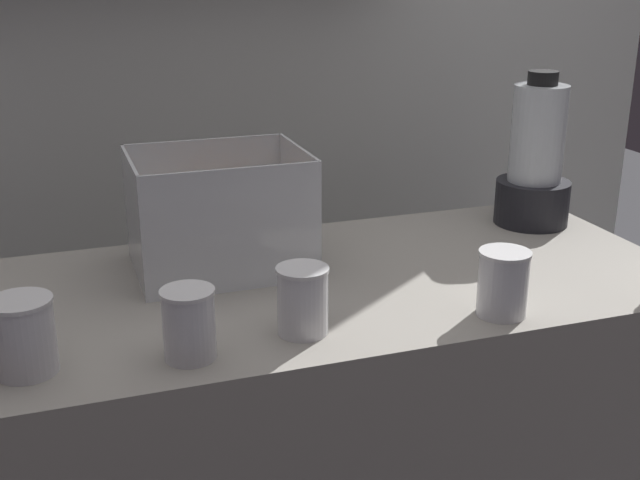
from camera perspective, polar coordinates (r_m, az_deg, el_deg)
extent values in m
cube|color=#9E998E|center=(1.75, 0.00, -16.62)|extent=(1.40, 0.64, 0.90)
cube|color=silver|center=(2.17, -6.84, 13.24)|extent=(2.60, 0.04, 2.50)
cube|color=white|center=(1.60, -7.02, -1.81)|extent=(0.33, 0.25, 0.01)
cube|color=white|center=(1.45, -6.15, 0.65)|extent=(0.33, 0.01, 0.23)
cube|color=white|center=(1.68, -8.09, 3.22)|extent=(0.33, 0.01, 0.23)
cube|color=white|center=(1.54, -13.02, 1.42)|extent=(0.01, 0.25, 0.23)
cube|color=white|center=(1.60, -1.58, 2.61)|extent=(0.01, 0.25, 0.23)
cone|color=orange|center=(1.60, -6.39, -0.95)|extent=(0.15, 0.17, 0.03)
cone|color=orange|center=(1.62, -9.92, -1.08)|extent=(0.14, 0.10, 0.03)
cone|color=orange|center=(1.63, -6.41, -0.72)|extent=(0.16, 0.10, 0.03)
cone|color=orange|center=(1.60, -5.92, -1.08)|extent=(0.17, 0.15, 0.03)
cone|color=orange|center=(1.59, -5.91, 0.34)|extent=(0.07, 0.17, 0.03)
cone|color=orange|center=(1.58, -8.74, -0.44)|extent=(0.16, 0.13, 0.03)
cone|color=orange|center=(1.58, -5.50, -0.31)|extent=(0.18, 0.10, 0.03)
cone|color=orange|center=(1.57, -7.52, -0.35)|extent=(0.07, 0.14, 0.03)
cone|color=orange|center=(1.58, -5.25, 0.59)|extent=(0.20, 0.08, 0.03)
cone|color=orange|center=(1.58, -5.00, 0.95)|extent=(0.12, 0.14, 0.03)
cone|color=orange|center=(1.58, -5.34, 0.89)|extent=(0.16, 0.03, 0.03)
cone|color=orange|center=(1.57, -5.30, 1.15)|extent=(0.16, 0.15, 0.03)
cone|color=orange|center=(1.58, -6.31, 2.39)|extent=(0.17, 0.11, 0.03)
cylinder|color=black|center=(1.90, 14.74, 2.61)|extent=(0.17, 0.17, 0.10)
cylinder|color=silver|center=(1.86, 15.15, 7.26)|extent=(0.12, 0.12, 0.22)
cylinder|color=maroon|center=(1.88, 14.92, 4.65)|extent=(0.11, 0.11, 0.04)
cylinder|color=black|center=(1.84, 15.49, 10.98)|extent=(0.07, 0.07, 0.03)
cylinder|color=white|center=(1.26, -20.20, -6.51)|extent=(0.09, 0.09, 0.11)
cylinder|color=red|center=(1.26, -20.10, -7.29)|extent=(0.08, 0.08, 0.07)
cylinder|color=white|center=(1.23, -20.51, -4.08)|extent=(0.09, 0.09, 0.01)
cylinder|color=white|center=(1.24, -9.24, -6.01)|extent=(0.08, 0.08, 0.11)
cylinder|color=orange|center=(1.24, -9.19, -6.80)|extent=(0.07, 0.07, 0.07)
cylinder|color=white|center=(1.21, -9.38, -3.63)|extent=(0.08, 0.08, 0.01)
cylinder|color=white|center=(1.30, -1.23, -4.41)|extent=(0.08, 0.08, 0.11)
cylinder|color=orange|center=(1.31, -1.23, -5.06)|extent=(0.08, 0.08, 0.07)
cylinder|color=white|center=(1.28, -1.25, -2.10)|extent=(0.09, 0.09, 0.01)
cylinder|color=white|center=(1.40, 12.80, -3.11)|extent=(0.08, 0.08, 0.11)
cylinder|color=orange|center=(1.40, 12.77, -3.44)|extent=(0.08, 0.08, 0.09)
cylinder|color=white|center=(1.38, 12.97, -0.90)|extent=(0.09, 0.09, 0.01)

